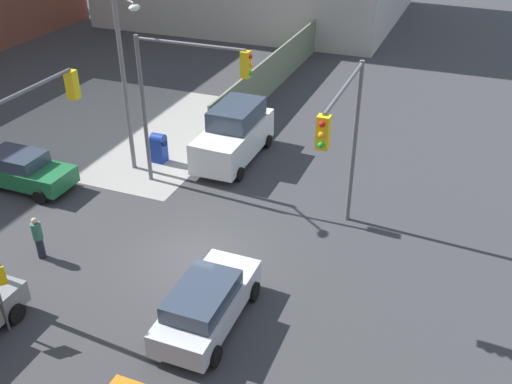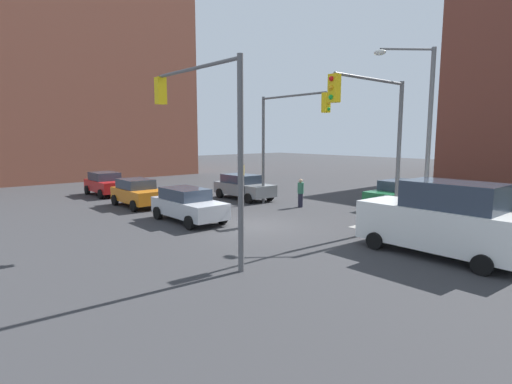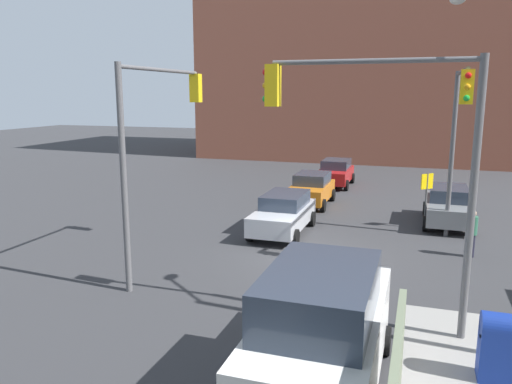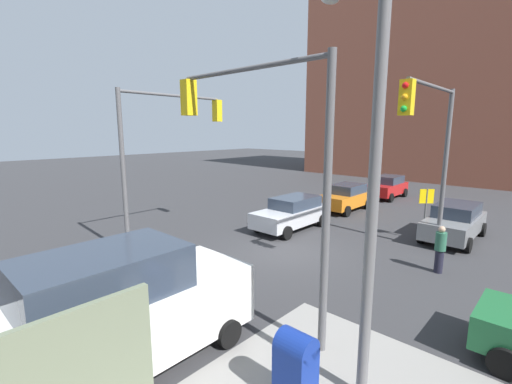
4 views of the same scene
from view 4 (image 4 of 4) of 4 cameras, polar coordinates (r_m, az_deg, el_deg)
The scene contains 14 objects.
ground_plane at distance 14.32m, azimuth 4.99°, elevation -9.94°, with size 120.00×120.00×0.00m, color #333335.
building_brick_west at distance 44.24m, azimuth 30.70°, elevation 16.69°, with size 16.00×28.00×21.99m.
traffic_signal_nw_corner at distance 13.73m, azimuth 27.38°, elevation 7.79°, with size 5.18×0.36×6.50m.
traffic_signal_se_corner at distance 15.07m, azimuth -14.76°, elevation 8.70°, with size 5.20×0.36×6.50m.
traffic_signal_ne_corner at distance 8.33m, azimuth 0.64°, elevation 8.05°, with size 0.36×5.03×6.50m.
street_lamp_corner at distance 6.31m, azimuth 17.83°, elevation 7.79°, with size 1.87×2.16×8.00m.
warning_sign_two_way at distance 17.02m, azimuth 26.46°, elevation -2.00°, with size 0.48×0.48×2.40m.
mailbox_blue at distance 6.88m, azimuth 6.61°, elevation -26.95°, with size 0.56×0.64×1.43m.
sedan_silver at distance 17.39m, azimuth 6.02°, elevation -3.42°, with size 4.42×2.02×1.62m.
hatchback_gray at distance 18.10m, azimuth 30.19°, elevation -4.23°, with size 4.46×2.02×1.62m.
coupe_red at distance 27.15m, azimuth 20.95°, elevation 0.86°, with size 3.97×2.02×1.62m.
sedan_orange at distance 22.06m, azimuth 14.64°, elevation -0.81°, with size 3.96×2.02×1.62m.
van_white_delivery at distance 7.89m, azimuth -21.24°, elevation -17.97°, with size 5.40×2.32×2.62m.
pedestrian_crossing at distance 13.64m, azimuth 28.33°, elevation -8.31°, with size 0.36×0.36×1.68m.
Camera 4 is at (10.69, 8.17, 4.91)m, focal length 24.00 mm.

